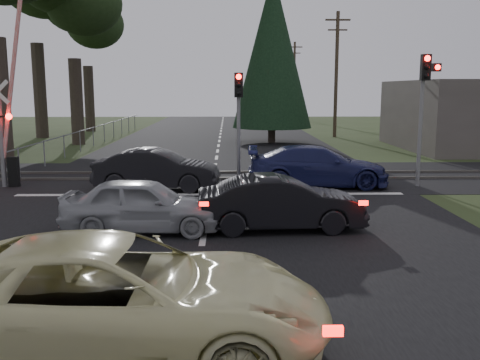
{
  "coord_description": "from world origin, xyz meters",
  "views": [
    {
      "loc": [
        0.6,
        -9.43,
        3.5
      ],
      "look_at": [
        0.89,
        3.49,
        1.3
      ],
      "focal_mm": 40.0,
      "sensor_mm": 36.0,
      "label": 1
    }
  ],
  "objects_px": {
    "dark_hatchback": "(281,203)",
    "blue_sedan": "(318,166)",
    "cream_coupe": "(113,298)",
    "utility_pole_far": "(294,79)",
    "crossing_signal": "(7,130)",
    "utility_pole_mid": "(336,72)",
    "traffic_signal_center": "(239,108)",
    "traffic_signal_right": "(425,95)",
    "dark_car_far": "(157,170)",
    "silver_car": "(143,205)"
  },
  "relations": [
    {
      "from": "dark_hatchback",
      "to": "blue_sedan",
      "type": "relative_size",
      "value": 0.82
    },
    {
      "from": "cream_coupe",
      "to": "blue_sedan",
      "type": "distance_m",
      "value": 13.33
    },
    {
      "from": "utility_pole_far",
      "to": "dark_hatchback",
      "type": "bearing_deg",
      "value": -97.31
    },
    {
      "from": "blue_sedan",
      "to": "crossing_signal",
      "type": "bearing_deg",
      "value": 92.09
    },
    {
      "from": "utility_pole_mid",
      "to": "dark_hatchback",
      "type": "bearing_deg",
      "value": -104.02
    },
    {
      "from": "traffic_signal_center",
      "to": "dark_hatchback",
      "type": "bearing_deg",
      "value": -82.65
    },
    {
      "from": "traffic_signal_center",
      "to": "utility_pole_far",
      "type": "distance_m",
      "value": 44.99
    },
    {
      "from": "traffic_signal_right",
      "to": "blue_sedan",
      "type": "distance_m",
      "value": 4.51
    },
    {
      "from": "dark_car_far",
      "to": "cream_coupe",
      "type": "bearing_deg",
      "value": -170.7
    },
    {
      "from": "dark_hatchback",
      "to": "utility_pole_far",
      "type": "bearing_deg",
      "value": -10.62
    },
    {
      "from": "traffic_signal_right",
      "to": "dark_car_far",
      "type": "xyz_separation_m",
      "value": [
        -9.44,
        -0.33,
        -2.6
      ]
    },
    {
      "from": "silver_car",
      "to": "cream_coupe",
      "type": "bearing_deg",
      "value": -172.49
    },
    {
      "from": "utility_pole_mid",
      "to": "blue_sedan",
      "type": "xyz_separation_m",
      "value": [
        -4.65,
        -20.3,
        -3.99
      ]
    },
    {
      "from": "utility_pole_far",
      "to": "crossing_signal",
      "type": "bearing_deg",
      "value": -109.23
    },
    {
      "from": "blue_sedan",
      "to": "utility_pole_far",
      "type": "bearing_deg",
      "value": -3.3
    },
    {
      "from": "crossing_signal",
      "to": "traffic_signal_right",
      "type": "relative_size",
      "value": 1.48
    },
    {
      "from": "crossing_signal",
      "to": "silver_car",
      "type": "bearing_deg",
      "value": -47.4
    },
    {
      "from": "silver_car",
      "to": "blue_sedan",
      "type": "height_order",
      "value": "blue_sedan"
    },
    {
      "from": "crossing_signal",
      "to": "dark_car_far",
      "type": "relative_size",
      "value": 1.6
    },
    {
      "from": "traffic_signal_right",
      "to": "traffic_signal_center",
      "type": "distance_m",
      "value": 6.68
    },
    {
      "from": "crossing_signal",
      "to": "blue_sedan",
      "type": "relative_size",
      "value": 1.37
    },
    {
      "from": "dark_car_far",
      "to": "dark_hatchback",
      "type": "bearing_deg",
      "value": -140.9
    },
    {
      "from": "traffic_signal_center",
      "to": "utility_pole_mid",
      "type": "bearing_deg",
      "value": 68.79
    },
    {
      "from": "silver_car",
      "to": "blue_sedan",
      "type": "bearing_deg",
      "value": -38.87
    },
    {
      "from": "utility_pole_mid",
      "to": "traffic_signal_right",
      "type": "bearing_deg",
      "value": -92.66
    },
    {
      "from": "utility_pole_mid",
      "to": "dark_car_far",
      "type": "distance_m",
      "value": 23.64
    },
    {
      "from": "cream_coupe",
      "to": "blue_sedan",
      "type": "relative_size",
      "value": 1.13
    },
    {
      "from": "dark_hatchback",
      "to": "silver_car",
      "type": "distance_m",
      "value": 3.42
    },
    {
      "from": "traffic_signal_right",
      "to": "dark_hatchback",
      "type": "bearing_deg",
      "value": -133.88
    },
    {
      "from": "silver_car",
      "to": "dark_car_far",
      "type": "relative_size",
      "value": 0.91
    },
    {
      "from": "traffic_signal_right",
      "to": "utility_pole_mid",
      "type": "xyz_separation_m",
      "value": [
        0.95,
        20.53,
        1.41
      ]
    },
    {
      "from": "utility_pole_mid",
      "to": "blue_sedan",
      "type": "height_order",
      "value": "utility_pole_mid"
    },
    {
      "from": "crossing_signal",
      "to": "dark_hatchback",
      "type": "height_order",
      "value": "crossing_signal"
    },
    {
      "from": "crossing_signal",
      "to": "silver_car",
      "type": "distance_m",
      "value": 8.63
    },
    {
      "from": "traffic_signal_center",
      "to": "blue_sedan",
      "type": "xyz_separation_m",
      "value": [
        2.85,
        -0.98,
        -2.07
      ]
    },
    {
      "from": "traffic_signal_center",
      "to": "cream_coupe",
      "type": "height_order",
      "value": "traffic_signal_center"
    },
    {
      "from": "utility_pole_mid",
      "to": "utility_pole_far",
      "type": "relative_size",
      "value": 1.0
    },
    {
      "from": "dark_hatchback",
      "to": "dark_car_far",
      "type": "distance_m",
      "value": 6.71
    },
    {
      "from": "traffic_signal_right",
      "to": "cream_coupe",
      "type": "height_order",
      "value": "traffic_signal_right"
    },
    {
      "from": "traffic_signal_center",
      "to": "silver_car",
      "type": "xyz_separation_m",
      "value": [
        -2.51,
        -7.16,
        -2.13
      ]
    },
    {
      "from": "traffic_signal_right",
      "to": "utility_pole_mid",
      "type": "bearing_deg",
      "value": 87.34
    },
    {
      "from": "traffic_signal_center",
      "to": "utility_pole_far",
      "type": "xyz_separation_m",
      "value": [
        7.5,
        44.32,
        1.92
      ]
    },
    {
      "from": "crossing_signal",
      "to": "utility_pole_mid",
      "type": "height_order",
      "value": "utility_pole_mid"
    },
    {
      "from": "utility_pole_far",
      "to": "silver_car",
      "type": "height_order",
      "value": "utility_pole_far"
    },
    {
      "from": "traffic_signal_right",
      "to": "dark_hatchback",
      "type": "relative_size",
      "value": 1.14
    },
    {
      "from": "cream_coupe",
      "to": "dark_hatchback",
      "type": "height_order",
      "value": "cream_coupe"
    },
    {
      "from": "dark_hatchback",
      "to": "dark_car_far",
      "type": "xyz_separation_m",
      "value": [
        -3.81,
        5.53,
        0.03
      ]
    },
    {
      "from": "cream_coupe",
      "to": "traffic_signal_right",
      "type": "bearing_deg",
      "value": -34.33
    },
    {
      "from": "utility_pole_far",
      "to": "dark_car_far",
      "type": "relative_size",
      "value": 2.07
    },
    {
      "from": "cream_coupe",
      "to": "dark_hatchback",
      "type": "xyz_separation_m",
      "value": [
        2.82,
        6.37,
        -0.11
      ]
    }
  ]
}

